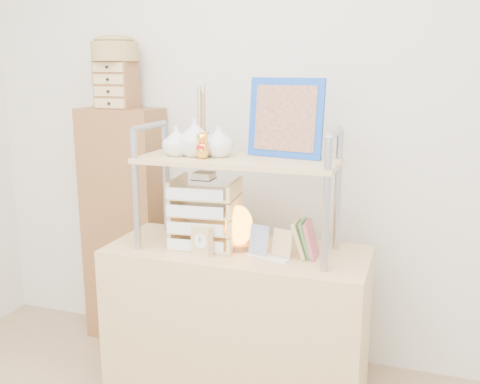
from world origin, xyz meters
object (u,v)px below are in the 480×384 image
(cabinet, at_px, (126,226))
(desk, at_px, (237,323))
(letter_tray, at_px, (205,216))
(salt_lamp, at_px, (239,227))

(cabinet, bearing_deg, desk, -22.13)
(letter_tray, xyz_separation_m, salt_lamp, (0.17, 0.00, -0.04))
(desk, bearing_deg, letter_tray, 179.07)
(letter_tray, distance_m, salt_lamp, 0.17)
(letter_tray, bearing_deg, desk, -0.93)
(desk, bearing_deg, cabinet, 155.41)
(desk, xyz_separation_m, letter_tray, (-0.16, 0.00, 0.51))
(cabinet, xyz_separation_m, salt_lamp, (0.82, -0.37, 0.18))
(salt_lamp, bearing_deg, desk, -152.51)
(cabinet, xyz_separation_m, letter_tray, (0.65, -0.37, 0.21))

